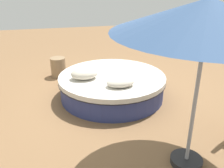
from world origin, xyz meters
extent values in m
plane|color=olive|center=(0.00, 0.00, 0.00)|extent=(16.00, 16.00, 0.00)
cylinder|color=navy|center=(0.00, 0.00, 0.19)|extent=(2.15, 2.15, 0.38)
cylinder|color=black|center=(0.00, 0.00, 0.38)|extent=(2.23, 2.23, 0.02)
cylinder|color=silver|center=(0.00, 0.00, 0.43)|extent=(2.22, 2.22, 0.10)
ellipsoid|color=beige|center=(-0.58, -0.06, 0.59)|extent=(0.53, 0.39, 0.21)
ellipsoid|color=beige|center=(0.03, -0.58, 0.57)|extent=(0.53, 0.34, 0.16)
cylinder|color=#262628|center=(0.55, -2.25, 0.04)|extent=(0.44, 0.44, 0.08)
cylinder|color=#99999E|center=(0.55, -2.25, 1.08)|extent=(0.05, 0.05, 2.17)
cone|color=#385684|center=(0.55, -2.25, 2.00)|extent=(2.15, 2.15, 0.38)
cylinder|color=#997A56|center=(-1.08, 1.45, 0.25)|extent=(0.37, 0.37, 0.49)
camera|label=1|loc=(-1.05, -4.73, 2.40)|focal=40.21mm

